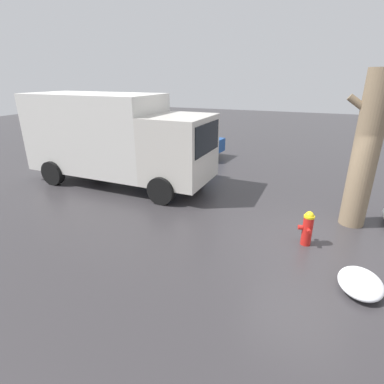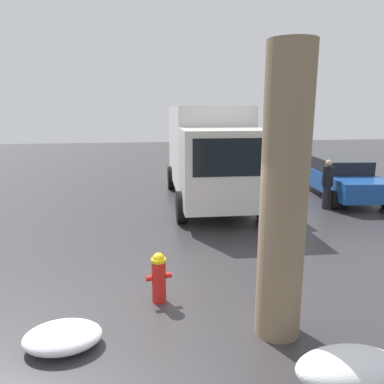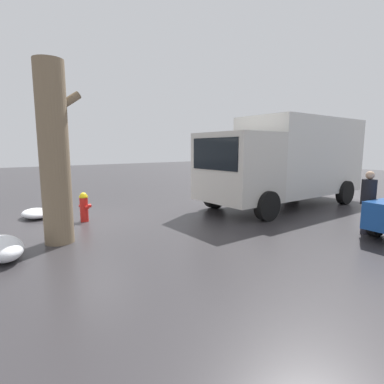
# 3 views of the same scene
# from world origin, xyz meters

# --- Properties ---
(ground_plane) EXTENTS (60.00, 60.00, 0.00)m
(ground_plane) POSITION_xyz_m (0.00, 0.00, 0.00)
(ground_plane) COLOR #333033
(fire_hydrant) EXTENTS (0.35, 0.44, 0.87)m
(fire_hydrant) POSITION_xyz_m (0.00, 0.00, 0.45)
(fire_hydrant) COLOR red
(fire_hydrant) RESTS_ON ground_plane
(tree_trunk) EXTENTS (0.97, 0.64, 4.01)m
(tree_trunk) POSITION_xyz_m (-1.12, -1.64, 2.02)
(tree_trunk) COLOR #7F6B51
(tree_trunk) RESTS_ON ground_plane
(delivery_truck) EXTENTS (6.99, 2.83, 3.24)m
(delivery_truck) POSITION_xyz_m (6.88, -2.17, 1.75)
(delivery_truck) COLOR beige
(delivery_truck) RESTS_ON ground_plane
(pedestrian) EXTENTS (0.35, 0.35, 1.59)m
(pedestrian) POSITION_xyz_m (5.17, -5.69, 0.87)
(pedestrian) COLOR #23232D
(pedestrian) RESTS_ON ground_plane
(snow_pile_by_hydrant) EXTENTS (0.71, 1.29, 0.44)m
(snow_pile_by_hydrant) POSITION_xyz_m (-2.28, -2.07, 0.22)
(snow_pile_by_hydrant) COLOR white
(snow_pile_by_hydrant) RESTS_ON ground_plane
(snow_pile_curbside) EXTENTS (0.80, 1.06, 0.29)m
(snow_pile_curbside) POSITION_xyz_m (-1.03, 1.37, 0.15)
(snow_pile_curbside) COLOR white
(snow_pile_curbside) RESTS_ON ground_plane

